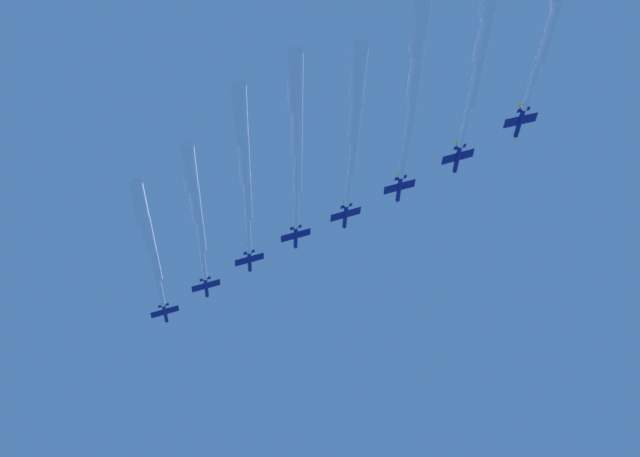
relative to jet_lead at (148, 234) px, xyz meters
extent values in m
cylinder|color=navy|center=(31.78, 18.94, 0.08)|extent=(8.43, 5.86, 1.41)
cone|color=yellow|center=(36.10, 21.55, 0.08)|extent=(1.81, 1.82, 1.34)
cylinder|color=black|center=(27.71, 16.48, 0.08)|extent=(1.06, 1.22, 1.06)
ellipsoid|color=black|center=(33.39, 20.10, 0.52)|extent=(2.12, 1.79, 0.90)
cube|color=navy|center=(31.33, 18.64, 0.03)|extent=(6.41, 8.19, 3.02)
cube|color=yellow|center=(29.45, 21.76, -1.22)|extent=(2.33, 1.78, 0.33)
cube|color=yellow|center=(33.18, 15.57, 1.42)|extent=(2.33, 1.78, 0.33)
cube|color=navy|center=(28.55, 16.98, 0.08)|extent=(2.51, 3.17, 1.19)
cube|color=yellow|center=(28.38, 17.26, 0.97)|extent=(1.59, 1.38, 1.83)
cylinder|color=white|center=(22.02, 13.04, 0.08)|extent=(13.44, 9.09, 1.80)
cylinder|color=white|center=(11.28, 6.23, 0.18)|extent=(13.91, 9.86, 2.69)
cylinder|color=white|center=(0.20, -0.01, 0.04)|extent=(14.37, 10.63, 3.59)
cylinder|color=white|center=(-10.90, -6.22, -0.11)|extent=(14.83, 11.40, 4.49)
cylinder|color=navy|center=(28.99, 2.19, 1.79)|extent=(8.40, 5.93, 1.41)
cone|color=yellow|center=(33.29, 4.84, 1.79)|extent=(1.81, 1.83, 1.34)
cylinder|color=black|center=(24.95, -0.31, 1.79)|extent=(1.07, 1.22, 1.06)
ellipsoid|color=black|center=(30.59, 3.36, 2.22)|extent=(2.12, 1.81, 0.90)
cube|color=navy|center=(28.54, 1.89, 1.74)|extent=(6.46, 8.16, 3.05)
cube|color=yellow|center=(26.63, 4.98, 0.46)|extent=(2.32, 1.80, 0.34)
cube|color=yellow|center=(30.42, -1.16, 3.14)|extent=(2.32, 1.80, 0.34)
cube|color=navy|center=(25.77, 0.20, 1.79)|extent=(2.53, 3.16, 1.21)
cube|color=yellow|center=(25.60, 0.48, 2.68)|extent=(1.60, 1.39, 1.82)
cylinder|color=white|center=(19.26, -3.81, 1.79)|extent=(13.44, 9.23, 1.80)
cylinder|color=white|center=(8.55, -10.75, 1.89)|extent=(13.91, 10.00, 2.70)
cylinder|color=white|center=(-2.52, -17.12, 1.75)|extent=(14.38, 10.77, 3.60)
cylinder|color=white|center=(-13.60, -23.47, 1.59)|extent=(14.85, 11.53, 4.50)
cylinder|color=navy|center=(26.20, -14.56, 3.01)|extent=(8.39, 5.95, 1.42)
cone|color=yellow|center=(30.49, -11.90, 3.01)|extent=(1.81, 1.83, 1.34)
cylinder|color=black|center=(22.17, -17.07, 3.01)|extent=(1.07, 1.22, 1.06)
ellipsoid|color=black|center=(27.80, -13.38, 3.45)|extent=(2.12, 1.81, 0.90)
cube|color=navy|center=(25.75, -14.86, 2.97)|extent=(6.47, 8.15, 3.08)
cube|color=yellow|center=(23.84, -11.78, 1.68)|extent=(2.32, 1.80, 0.34)
cube|color=yellow|center=(27.64, -17.91, 4.38)|extent=(2.32, 1.80, 0.34)
cube|color=navy|center=(22.99, -16.56, 3.01)|extent=(2.53, 3.16, 1.22)
cube|color=yellow|center=(22.82, -16.27, 3.90)|extent=(1.60, 1.40, 1.82)
cylinder|color=white|center=(15.76, -21.04, 3.01)|extent=(15.10, 10.31, 1.80)
cylinder|color=white|center=(3.60, -28.92, 3.12)|extent=(15.58, 11.08, 2.70)
cylinder|color=white|center=(-8.91, -36.22, 2.97)|extent=(16.05, 11.84, 3.60)
cylinder|color=white|center=(-21.44, -43.51, 2.82)|extent=(16.53, 12.61, 4.50)
cylinder|color=navy|center=(23.41, -31.31, 2.97)|extent=(8.41, 5.92, 1.41)
cone|color=yellow|center=(27.72, -28.67, 2.97)|extent=(1.81, 1.82, 1.34)
cylinder|color=black|center=(19.37, -33.80, 2.97)|extent=(1.07, 1.22, 1.06)
ellipsoid|color=black|center=(25.02, -30.14, 3.41)|extent=(2.12, 1.80, 0.90)
cube|color=navy|center=(22.96, -31.61, 2.92)|extent=(6.45, 8.17, 3.04)
cube|color=yellow|center=(21.06, -28.51, 1.65)|extent=(2.32, 1.79, 0.34)
cube|color=yellow|center=(24.84, -34.67, 4.32)|extent=(2.32, 1.79, 0.34)
cube|color=navy|center=(20.19, -33.29, 2.97)|extent=(2.53, 3.16, 1.20)
cube|color=yellow|center=(20.02, -33.01, 3.86)|extent=(1.60, 1.39, 1.82)
cylinder|color=white|center=(13.08, -37.66, 2.97)|extent=(14.80, 10.05, 1.80)
cylinder|color=white|center=(1.18, -45.31, 3.07)|extent=(15.27, 10.82, 2.70)
cylinder|color=white|center=(-11.08, -52.38, 2.93)|extent=(15.75, 11.58, 3.60)
cylinder|color=white|center=(-23.35, -59.44, 2.78)|extent=(16.22, 12.35, 4.50)
cylinder|color=navy|center=(20.63, -48.06, 1.18)|extent=(8.37, 6.03, 1.43)
cone|color=yellow|center=(24.89, -45.36, 1.18)|extent=(1.83, 1.84, 1.36)
cylinder|color=black|center=(16.62, -50.61, 1.18)|extent=(1.08, 1.23, 1.07)
ellipsoid|color=black|center=(22.21, -46.86, 1.61)|extent=(2.12, 1.83, 0.91)
cube|color=navy|center=(20.18, -48.37, 1.13)|extent=(6.49, 8.08, 3.25)
cube|color=yellow|center=(18.25, -45.33, -0.23)|extent=(2.31, 1.81, 0.35)
cube|color=yellow|center=(22.08, -51.37, 2.63)|extent=(2.31, 1.81, 0.35)
cube|color=navy|center=(17.43, -50.09, 1.18)|extent=(2.54, 3.13, 1.28)
cube|color=yellow|center=(17.25, -49.79, 2.06)|extent=(1.62, 1.44, 1.81)
cylinder|color=white|center=(11.19, -54.05, 1.18)|extent=(12.86, 9.08, 1.82)
cylinder|color=white|center=(1.00, -60.84, 1.29)|extent=(13.35, 9.85, 2.73)
cylinder|color=white|center=(-9.54, -67.08, 1.14)|extent=(13.84, 10.62, 3.64)
cylinder|color=white|center=(-20.10, -73.29, 0.97)|extent=(14.33, 11.39, 4.55)
cylinder|color=navy|center=(17.84, -64.81, 0.96)|extent=(8.43, 5.87, 1.41)
cone|color=yellow|center=(22.16, -62.20, 0.96)|extent=(1.81, 1.82, 1.34)
cylinder|color=black|center=(13.77, -67.27, 0.96)|extent=(1.06, 1.22, 1.06)
ellipsoid|color=black|center=(19.45, -63.65, 1.40)|extent=(2.12, 1.80, 0.90)
cube|color=navy|center=(17.38, -65.11, 0.91)|extent=(6.41, 8.18, 3.06)
cube|color=yellow|center=(15.50, -62.00, -0.36)|extent=(2.33, 1.78, 0.34)
cube|color=yellow|center=(19.24, -68.17, 2.32)|extent=(2.33, 1.78, 0.34)
cube|color=navy|center=(14.60, -66.77, 0.96)|extent=(2.51, 3.17, 1.21)
cube|color=yellow|center=(14.43, -66.49, 1.85)|extent=(1.60, 1.39, 1.82)
cylinder|color=white|center=(8.08, -70.72, 0.96)|extent=(13.44, 9.12, 1.80)
cylinder|color=white|center=(-2.65, -77.55, 1.06)|extent=(13.91, 9.89, 2.70)
cylinder|color=white|center=(-13.73, -83.81, 0.92)|extent=(14.37, 10.66, 3.60)
cylinder|color=white|center=(-24.82, -90.05, 0.76)|extent=(14.84, 11.43, 4.50)
cylinder|color=navy|center=(15.05, -81.56, 0.83)|extent=(8.42, 5.91, 1.42)
cone|color=yellow|center=(19.36, -78.93, 0.83)|extent=(1.81, 1.83, 1.35)
cylinder|color=black|center=(11.00, -84.04, 0.83)|extent=(1.07, 1.22, 1.07)
ellipsoid|color=black|center=(16.65, -80.39, 1.26)|extent=(2.12, 1.81, 0.91)
cube|color=navy|center=(14.60, -81.86, 0.78)|extent=(6.42, 8.14, 3.14)
cube|color=yellow|center=(12.71, -78.77, -0.54)|extent=(2.32, 1.79, 0.34)
cube|color=yellow|center=(16.46, -84.90, 2.23)|extent=(2.32, 1.79, 0.34)
cube|color=navy|center=(11.83, -83.54, 0.83)|extent=(2.52, 3.15, 1.24)
cube|color=yellow|center=(11.65, -83.25, 1.71)|extent=(1.61, 1.41, 1.82)
cylinder|color=white|center=(5.45, -87.44, 0.83)|extent=(13.12, 9.00, 1.81)
cylinder|color=white|center=(-5.00, -94.16, 0.93)|extent=(13.59, 9.77, 2.71)
cylinder|color=white|center=(-15.79, -100.32, 0.78)|extent=(14.07, 10.54, 3.62)
cylinder|color=navy|center=(12.26, -98.31, 1.92)|extent=(8.36, 5.99, 1.40)
cone|color=yellow|center=(16.53, -95.62, 1.92)|extent=(1.81, 1.82, 1.33)
cylinder|color=black|center=(8.24, -100.85, 1.92)|extent=(1.07, 1.21, 1.05)
ellipsoid|color=black|center=(13.85, -97.13, 2.36)|extent=(2.11, 1.81, 0.89)
cube|color=navy|center=(11.81, -98.61, 1.87)|extent=(6.54, 8.19, 2.90)
cube|color=yellow|center=(9.86, -95.52, 0.67)|extent=(2.32, 1.81, 0.32)
cube|color=yellow|center=(13.74, -101.67, 3.20)|extent=(2.32, 1.81, 0.32)
cube|color=navy|center=(9.06, -100.33, 1.92)|extent=(2.56, 3.17, 1.15)
cube|color=yellow|center=(8.90, -100.07, 2.81)|extent=(1.58, 1.37, 1.83)
cylinder|color=white|center=(2.05, -104.76, 1.92)|extent=(14.60, 10.13, 1.78)
cylinder|color=white|center=(-9.67, -112.49, 2.02)|extent=(15.08, 10.88, 2.67)
camera|label=1|loc=(-127.85, -125.66, -142.16)|focal=47.91mm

